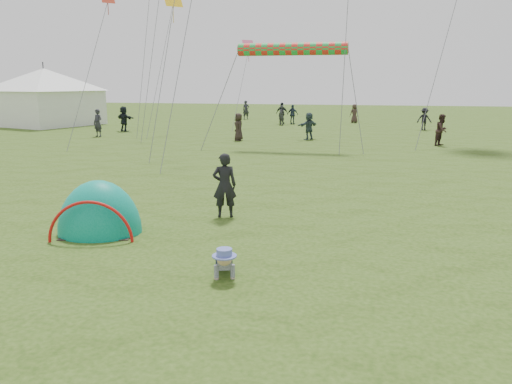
% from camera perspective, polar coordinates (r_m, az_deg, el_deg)
% --- Properties ---
extents(ground, '(140.00, 140.00, 0.00)m').
position_cam_1_polar(ground, '(9.93, -8.48, -7.63)').
color(ground, '#24420E').
extents(crawling_toddler, '(0.76, 0.91, 0.60)m').
position_cam_1_polar(crawling_toddler, '(8.94, -3.65, -7.77)').
color(crawling_toddler, black).
rests_on(crawling_toddler, ground).
extents(popup_tent, '(2.21, 1.96, 2.45)m').
position_cam_1_polar(popup_tent, '(12.05, -17.34, -4.46)').
color(popup_tent, '#007C63').
rests_on(popup_tent, ground).
extents(standing_adult, '(0.70, 0.57, 1.65)m').
position_cam_1_polar(standing_adult, '(12.66, -3.62, 0.76)').
color(standing_adult, black).
rests_on(standing_adult, ground).
extents(event_marquee, '(8.66, 8.66, 4.80)m').
position_cam_1_polar(event_marquee, '(43.97, -22.92, 10.18)').
color(event_marquee, white).
rests_on(event_marquee, ground).
extents(crowd_person_0, '(0.75, 0.68, 1.73)m').
position_cam_1_polar(crowd_person_0, '(47.20, -1.15, 9.36)').
color(crowd_person_0, '#25262C').
rests_on(crowd_person_0, ground).
extents(crowd_person_1, '(1.00, 1.05, 1.70)m').
position_cam_1_polar(crowd_person_1, '(29.09, 20.47, 6.65)').
color(crowd_person_1, '#301F1D').
rests_on(crowd_person_1, ground).
extents(crowd_person_2, '(1.09, 0.61, 1.76)m').
position_cam_1_polar(crowd_person_2, '(41.95, 2.99, 8.99)').
color(crowd_person_2, black).
rests_on(crowd_person_2, ground).
extents(crowd_person_4, '(0.85, 0.94, 1.62)m').
position_cam_1_polar(crowd_person_4, '(29.71, -1.99, 7.44)').
color(crowd_person_4, black).
rests_on(crowd_person_4, ground).
extents(crowd_person_5, '(1.70, 1.17, 1.76)m').
position_cam_1_polar(crowd_person_5, '(36.53, -14.85, 8.09)').
color(crowd_person_5, black).
rests_on(crowd_person_5, ground).
extents(crowd_person_6, '(0.72, 0.57, 1.74)m').
position_cam_1_polar(crowd_person_6, '(33.41, -17.63, 7.53)').
color(crowd_person_6, '#292932').
rests_on(crowd_person_6, ground).
extents(crowd_person_8, '(0.99, 0.58, 1.59)m').
position_cam_1_polar(crowd_person_8, '(41.77, 4.22, 8.84)').
color(crowd_person_8, '#273545').
rests_on(crowd_person_8, ground).
extents(crowd_person_9, '(1.11, 0.74, 1.60)m').
position_cam_1_polar(crowd_person_9, '(38.31, 18.68, 7.91)').
color(crowd_person_9, black).
rests_on(crowd_person_9, ground).
extents(crowd_person_10, '(0.91, 0.78, 1.58)m').
position_cam_1_polar(crowd_person_10, '(43.92, 11.18, 8.81)').
color(crowd_person_10, '#382824').
rests_on(crowd_person_10, ground).
extents(crowd_person_11, '(1.31, 1.49, 1.63)m').
position_cam_1_polar(crowd_person_11, '(30.36, 6.06, 7.50)').
color(crowd_person_11, '#32434A').
rests_on(crowd_person_11, ground).
extents(crowd_person_12, '(0.69, 0.63, 1.58)m').
position_cam_1_polar(crowd_person_12, '(40.57, 2.94, 8.74)').
color(crowd_person_12, '#28292D').
rests_on(crowd_person_12, ground).
extents(rainbow_tube_kite, '(5.59, 0.64, 0.64)m').
position_cam_1_polar(rainbow_tube_kite, '(26.28, 4.15, 15.99)').
color(rainbow_tube_kite, red).
extents(diamond_kite_5, '(1.03, 1.03, 0.84)m').
position_cam_1_polar(diamond_kite_5, '(39.85, -0.84, 16.40)').
color(diamond_kite_5, '#ED588C').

